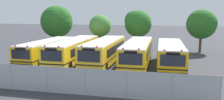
# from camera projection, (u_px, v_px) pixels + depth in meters

# --- Properties ---
(ground_plane) EXTENTS (160.00, 160.00, 0.00)m
(ground_plane) POSITION_uv_depth(u_px,v_px,m) (104.00, 64.00, 25.50)
(ground_plane) COLOR #38383D
(school_bus_0) EXTENTS (2.71, 10.35, 2.52)m
(school_bus_0) POSITION_uv_depth(u_px,v_px,m) (48.00, 50.00, 27.03)
(school_bus_0) COLOR yellow
(school_bus_0) RESTS_ON ground_plane
(school_bus_1) EXTENTS (2.68, 11.38, 2.70)m
(school_bus_1) POSITION_uv_depth(u_px,v_px,m) (74.00, 50.00, 26.20)
(school_bus_1) COLOR yellow
(school_bus_1) RESTS_ON ground_plane
(school_bus_2) EXTENTS (2.75, 10.81, 2.77)m
(school_bus_2) POSITION_uv_depth(u_px,v_px,m) (105.00, 51.00, 25.41)
(school_bus_2) COLOR yellow
(school_bus_2) RESTS_ON ground_plane
(school_bus_3) EXTENTS (2.56, 11.26, 2.70)m
(school_bus_3) POSITION_uv_depth(u_px,v_px,m) (138.00, 52.00, 24.67)
(school_bus_3) COLOR yellow
(school_bus_3) RESTS_ON ground_plane
(school_bus_4) EXTENTS (2.68, 10.00, 2.65)m
(school_bus_4) POSITION_uv_depth(u_px,v_px,m) (170.00, 54.00, 23.64)
(school_bus_4) COLOR #EAA80C
(school_bus_4) RESTS_ON ground_plane
(tree_0) EXTENTS (5.19, 5.19, 6.75)m
(tree_0) POSITION_uv_depth(u_px,v_px,m) (58.00, 21.00, 37.70)
(tree_0) COLOR #4C3823
(tree_0) RESTS_ON ground_plane
(tree_1) EXTENTS (3.24, 3.24, 5.32)m
(tree_1) POSITION_uv_depth(u_px,v_px,m) (101.00, 26.00, 34.12)
(tree_1) COLOR #4C3823
(tree_1) RESTS_ON ground_plane
(tree_2) EXTENTS (4.17, 4.07, 5.98)m
(tree_2) POSITION_uv_depth(u_px,v_px,m) (137.00, 23.00, 35.11)
(tree_2) COLOR #4C3823
(tree_2) RESTS_ON ground_plane
(tree_3) EXTENTS (4.18, 4.16, 6.10)m
(tree_3) POSITION_uv_depth(u_px,v_px,m) (203.00, 24.00, 32.34)
(tree_3) COLOR #4C3823
(tree_3) RESTS_ON ground_plane
(chainlink_fence) EXTENTS (20.06, 0.07, 1.90)m
(chainlink_fence) POSITION_uv_depth(u_px,v_px,m) (66.00, 80.00, 16.01)
(chainlink_fence) COLOR #9EA0A3
(chainlink_fence) RESTS_ON ground_plane
(traffic_cone) EXTENTS (0.42, 0.42, 0.56)m
(traffic_cone) POSITION_uv_depth(u_px,v_px,m) (46.00, 82.00, 17.91)
(traffic_cone) COLOR #EA5914
(traffic_cone) RESTS_ON ground_plane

